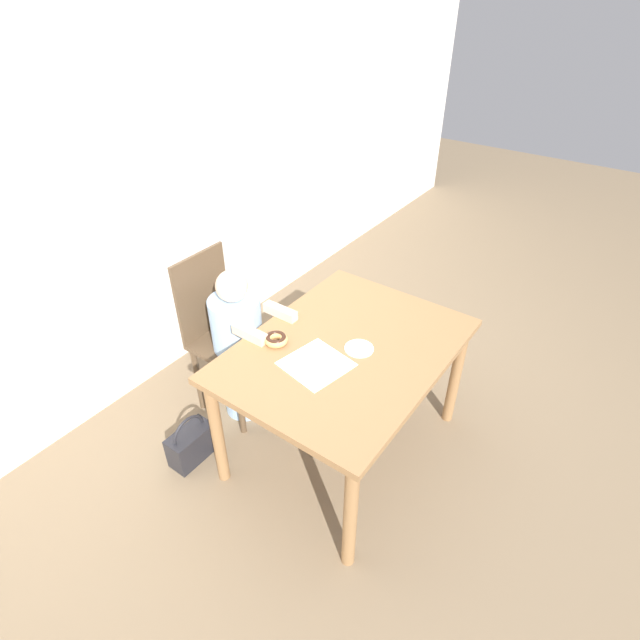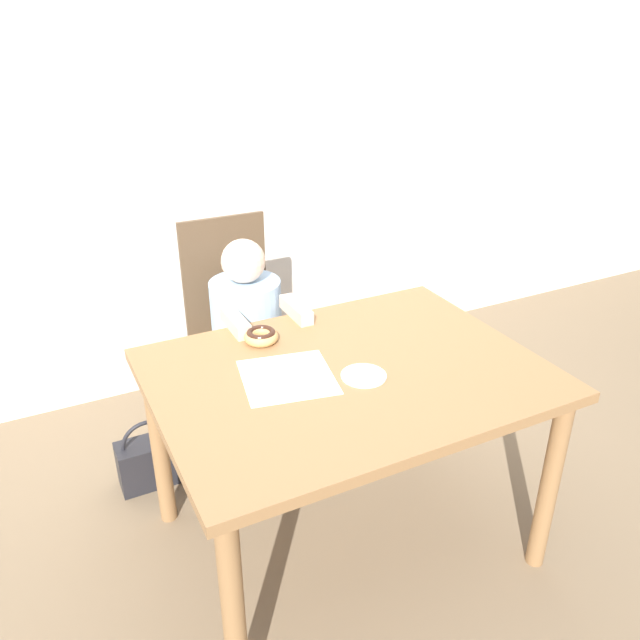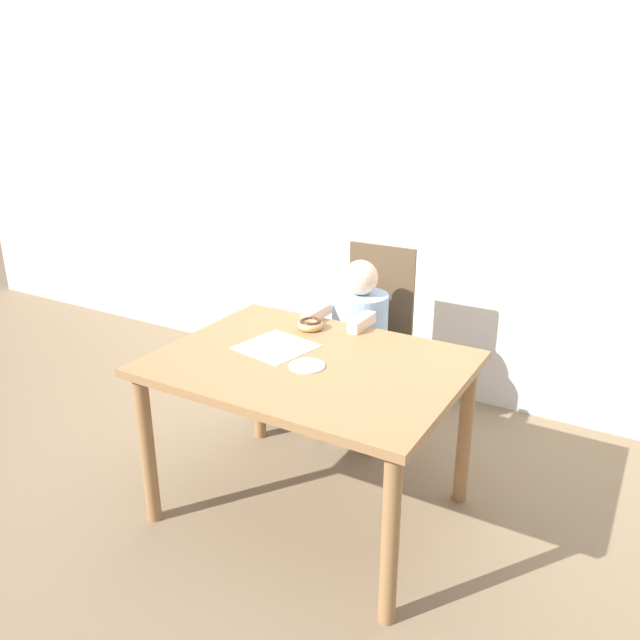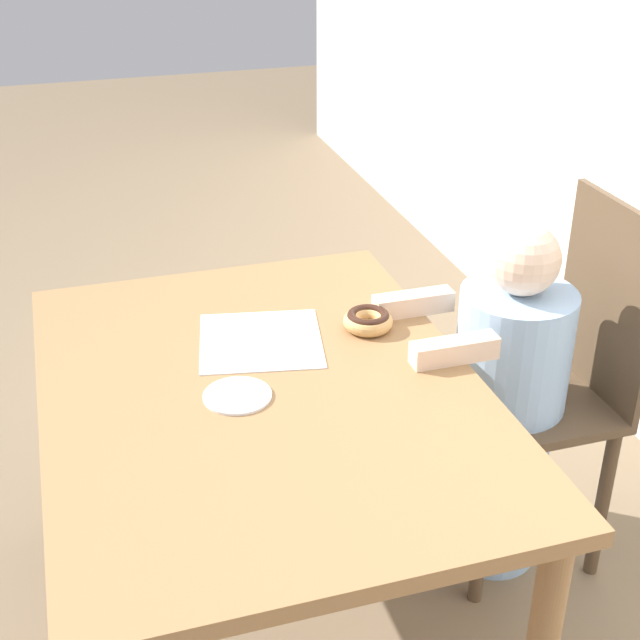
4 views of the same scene
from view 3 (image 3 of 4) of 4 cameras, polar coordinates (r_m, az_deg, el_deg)
The scene contains 9 objects.
ground_plane at distance 2.83m, azimuth -0.89°, elevation -16.82°, with size 12.00×12.00×0.00m, color #7A664C.
wall_back at distance 3.51m, azimuth 10.75°, elevation 12.54°, with size 8.00×0.05×2.50m.
dining_table at distance 2.50m, azimuth -0.96°, elevation -5.55°, with size 1.19×0.89×0.70m.
chair at distance 3.20m, azimuth 4.53°, elevation -1.95°, with size 0.36×0.40×0.97m.
child_figure at distance 3.11m, azimuth 3.54°, elevation -3.19°, with size 0.28×0.45×0.95m.
donut at distance 2.77m, azimuth -0.88°, elevation -0.38°, with size 0.12×0.12×0.04m.
napkin at distance 2.59m, azimuth -4.04°, elevation -2.46°, with size 0.32×0.32×0.00m.
handbag at distance 3.46m, azimuth -3.40°, elevation -7.30°, with size 0.25×0.13×0.29m.
plate at distance 2.41m, azimuth -1.21°, elevation -4.21°, with size 0.14×0.14×0.01m.
Camera 3 is at (1.17, -1.92, 1.71)m, focal length 35.00 mm.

